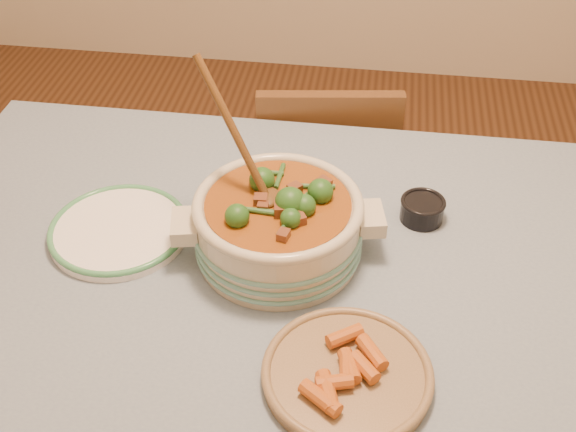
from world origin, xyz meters
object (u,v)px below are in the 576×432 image
object	(u,v)px
stew_casserole	(278,222)
fried_plate	(347,372)
condiment_bowl	(422,208)
chair_far	(325,182)
dining_table	(300,306)
white_plate	(119,230)

from	to	relation	value
stew_casserole	fried_plate	world-z (taller)	stew_casserole
stew_casserole	condiment_bowl	world-z (taller)	stew_casserole
chair_far	dining_table	bearing A→B (deg)	83.17
condiment_bowl	fried_plate	bearing A→B (deg)	-105.59
dining_table	stew_casserole	distance (m)	0.19
dining_table	stew_casserole	world-z (taller)	stew_casserole
fried_plate	chair_far	world-z (taller)	chair_far
white_plate	fried_plate	size ratio (longest dim) A/B	1.21
stew_casserole	fried_plate	distance (m)	0.34
dining_table	stew_casserole	size ratio (longest dim) A/B	4.00
stew_casserole	condiment_bowl	distance (m)	0.33
white_plate	chair_far	bearing A→B (deg)	59.36
stew_casserole	white_plate	xyz separation A→B (m)	(-0.33, 0.01, -0.07)
stew_casserole	white_plate	size ratio (longest dim) A/B	1.14
white_plate	stew_casserole	bearing A→B (deg)	-1.60
white_plate	condiment_bowl	world-z (taller)	condiment_bowl
condiment_bowl	fried_plate	size ratio (longest dim) A/B	0.31
dining_table	fried_plate	world-z (taller)	fried_plate
fried_plate	chair_far	distance (m)	0.99
dining_table	chair_far	distance (m)	0.72
white_plate	condiment_bowl	bearing A→B (deg)	12.71
white_plate	fried_plate	xyz separation A→B (m)	(0.49, -0.30, 0.01)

